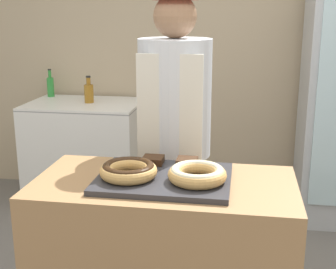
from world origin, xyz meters
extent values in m
cube|color=tan|center=(0.00, 2.13, 1.35)|extent=(8.00, 0.06, 2.70)
cube|color=#2D2D33|center=(0.00, 0.00, 0.89)|extent=(0.56, 0.44, 0.02)
torus|color=tan|center=(-0.15, -0.04, 0.93)|extent=(0.24, 0.24, 0.06)
torus|color=#331E0F|center=(-0.15, -0.04, 0.95)|extent=(0.22, 0.22, 0.04)
torus|color=tan|center=(0.15, -0.04, 0.93)|extent=(0.24, 0.24, 0.06)
torus|color=beige|center=(0.15, -0.04, 0.95)|extent=(0.22, 0.22, 0.04)
cube|color=#382111|center=(-0.08, 0.16, 0.92)|extent=(0.09, 0.09, 0.03)
cube|color=#382111|center=(0.08, 0.16, 0.92)|extent=(0.09, 0.09, 0.03)
cylinder|color=#4C4C51|center=(-0.04, 0.57, 0.41)|extent=(0.28, 0.28, 0.83)
cylinder|color=silver|center=(-0.04, 0.57, 1.14)|extent=(0.39, 0.39, 0.62)
cube|color=silver|center=(-0.04, 0.39, 0.73)|extent=(0.33, 0.02, 1.30)
sphere|color=#936B4C|center=(-0.04, 0.57, 1.56)|extent=(0.22, 0.22, 0.22)
cube|color=white|center=(-0.97, 1.75, 0.43)|extent=(0.92, 0.64, 0.85)
cube|color=gray|center=(-0.97, 1.75, 0.83)|extent=(0.92, 0.64, 0.01)
cylinder|color=#2D8C38|center=(-1.34, 1.96, 0.93)|extent=(0.06, 0.06, 0.17)
cylinder|color=#2D8C38|center=(-1.34, 1.96, 1.05)|extent=(0.03, 0.03, 0.06)
cylinder|color=black|center=(-1.34, 1.96, 1.09)|extent=(0.03, 0.03, 0.01)
cylinder|color=#99661E|center=(-0.93, 1.76, 0.93)|extent=(0.08, 0.08, 0.15)
cylinder|color=#99661E|center=(-0.93, 1.76, 1.03)|extent=(0.03, 0.03, 0.06)
cylinder|color=black|center=(-0.93, 1.76, 1.06)|extent=(0.04, 0.04, 0.01)
camera|label=1|loc=(0.32, -1.85, 1.59)|focal=50.00mm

